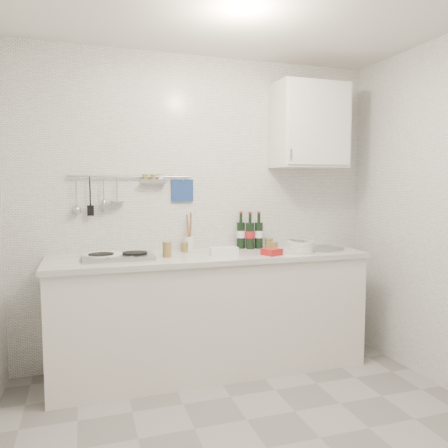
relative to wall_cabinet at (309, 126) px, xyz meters
name	(u,v)px	position (x,y,z in m)	size (l,w,h in m)	color
floor	(267,448)	(-0.90, -1.22, -1.95)	(3.00, 3.00, 0.00)	slate
back_wall	(201,210)	(-0.90, 0.18, -0.70)	(3.00, 0.02, 2.50)	silver
counter	(212,316)	(-0.89, -0.12, -1.52)	(2.44, 0.64, 0.96)	silver
wall_rail	(128,189)	(-1.50, 0.15, -0.52)	(0.98, 0.09, 0.34)	#93969B
wall_cabinet	(309,126)	(0.00, 0.00, 0.00)	(0.60, 0.38, 0.70)	silver
plate_stack_hob	(102,256)	(-1.71, -0.08, -1.01)	(0.31, 0.31, 0.04)	#4C56AC
plate_stack_sink	(299,246)	(-0.19, -0.21, -0.99)	(0.26, 0.25, 0.09)	white
wine_bottles	(250,230)	(-0.50, 0.09, -0.87)	(0.22, 0.12, 0.31)	black
butter_dish	(224,251)	(-0.82, -0.20, -1.00)	(0.21, 0.11, 0.06)	white
strawberry_punnet	(272,252)	(-0.47, -0.30, -1.00)	(0.12, 0.12, 0.05)	red
utensil_crock	(189,242)	(-1.02, 0.11, -0.96)	(0.08, 0.08, 0.31)	white
jar_a	(184,247)	(-1.07, 0.07, -0.99)	(0.06, 0.06, 0.08)	olive
jar_b	(269,243)	(-0.34, 0.05, -0.98)	(0.07, 0.07, 0.09)	olive
jar_c	(274,246)	(-0.34, -0.06, -0.99)	(0.06, 0.06, 0.07)	olive
jar_d	(167,249)	(-1.25, -0.14, -0.97)	(0.07, 0.07, 0.12)	olive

